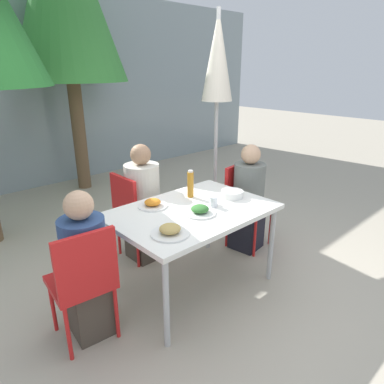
{
  "coord_description": "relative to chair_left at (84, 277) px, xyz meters",
  "views": [
    {
      "loc": [
        -1.76,
        -1.9,
        1.84
      ],
      "look_at": [
        0.0,
        0.0,
        0.89
      ],
      "focal_mm": 32.0,
      "sensor_mm": 36.0,
      "label": 1
    }
  ],
  "objects": [
    {
      "name": "plate_0",
      "position": [
        0.55,
        -0.25,
        0.25
      ],
      "size": [
        0.27,
        0.27,
        0.07
      ],
      "color": "white",
      "rests_on": "dining_table"
    },
    {
      "name": "person_left",
      "position": [
        0.06,
        0.07,
        0.0
      ],
      "size": [
        0.31,
        0.31,
        1.1
      ],
      "rotation": [
        0.0,
        0.0,
        -0.1
      ],
      "color": "#473D33",
      "rests_on": "ground"
    },
    {
      "name": "salad_bowl",
      "position": [
        1.42,
        -0.06,
        0.25
      ],
      "size": [
        0.2,
        0.2,
        0.06
      ],
      "color": "white",
      "rests_on": "dining_table"
    },
    {
      "name": "person_far",
      "position": [
        0.97,
        0.69,
        0.03
      ],
      "size": [
        0.33,
        0.33,
        1.17
      ],
      "rotation": [
        0.0,
        0.0,
        -1.57
      ],
      "color": "#473D33",
      "rests_on": "ground"
    },
    {
      "name": "chair_far",
      "position": [
        0.89,
        0.73,
        0.0
      ],
      "size": [
        0.4,
        0.4,
        0.88
      ],
      "rotation": [
        0.0,
        0.0,
        -1.57
      ],
      "color": "red",
      "rests_on": "ground"
    },
    {
      "name": "bottle",
      "position": [
        1.15,
        0.2,
        0.34
      ],
      "size": [
        0.06,
        0.06,
        0.25
      ],
      "color": "#B7751E",
      "rests_on": "dining_table"
    },
    {
      "name": "chair_left",
      "position": [
        0.0,
        0.0,
        0.0
      ],
      "size": [
        0.44,
        0.44,
        0.88
      ],
      "rotation": [
        0.0,
        0.0,
        -0.1
      ],
      "color": "red",
      "rests_on": "ground"
    },
    {
      "name": "ground_plane",
      "position": [
        0.97,
        -0.02,
        -0.52
      ],
      "size": [
        24.0,
        24.0,
        0.0
      ],
      "primitive_type": "plane",
      "color": "#B2A893"
    },
    {
      "name": "plate_1",
      "position": [
        0.76,
        0.24,
        0.25
      ],
      "size": [
        0.25,
        0.25,
        0.07
      ],
      "color": "white",
      "rests_on": "dining_table"
    },
    {
      "name": "drinking_cup",
      "position": [
        1.14,
        -0.1,
        0.26
      ],
      "size": [
        0.07,
        0.07,
        0.09
      ],
      "color": "white",
      "rests_on": "dining_table"
    },
    {
      "name": "dining_table",
      "position": [
        0.97,
        -0.02,
        0.16
      ],
      "size": [
        1.32,
        0.91,
        0.74
      ],
      "color": "white",
      "rests_on": "ground"
    },
    {
      "name": "closed_umbrella",
      "position": [
        2.08,
        0.78,
        1.3
      ],
      "size": [
        0.36,
        0.36,
        2.42
      ],
      "color": "#333333",
      "rests_on": "ground"
    },
    {
      "name": "chair_right",
      "position": [
        1.92,
        0.19,
        0.0
      ],
      "size": [
        0.45,
        0.45,
        0.88
      ],
      "rotation": [
        0.0,
        0.0,
        -3.0
      ],
      "color": "red",
      "rests_on": "ground"
    },
    {
      "name": "plate_2",
      "position": [
        0.95,
        -0.13,
        0.25
      ],
      "size": [
        0.26,
        0.26,
        0.07
      ],
      "color": "white",
      "rests_on": "dining_table"
    },
    {
      "name": "person_right",
      "position": [
        1.88,
        0.11,
        0.01
      ],
      "size": [
        0.32,
        0.32,
        1.13
      ],
      "rotation": [
        0.0,
        0.0,
        -3.0
      ],
      "color": "black",
      "rests_on": "ground"
    },
    {
      "name": "building_facade",
      "position": [
        0.97,
        3.76,
        0.98
      ],
      "size": [
        10.0,
        0.2,
        3.0
      ],
      "color": "#89999E",
      "rests_on": "ground"
    }
  ]
}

